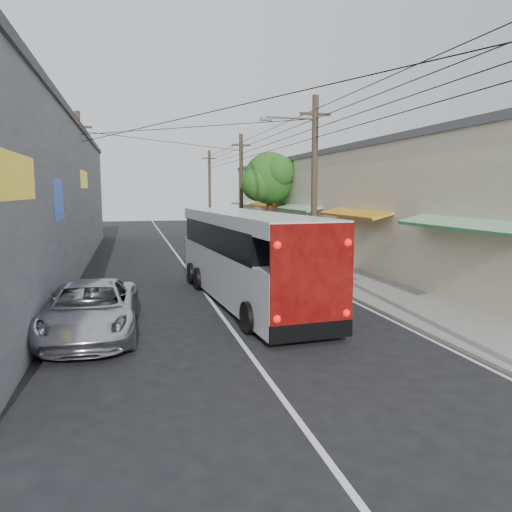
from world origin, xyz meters
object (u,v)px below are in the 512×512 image
at_px(parked_suv, 300,262).
at_px(pedestrian_far, 319,259).
at_px(jeepney, 91,310).
at_px(pedestrian_near, 317,256).
at_px(parked_car_mid, 232,238).
at_px(parked_car_far, 227,232).
at_px(coach_bus, 245,256).

bearing_deg(parked_suv, pedestrian_far, -22.22).
height_order(jeepney, pedestrian_near, pedestrian_near).
distance_m(parked_car_mid, parked_car_far, 5.79).
xyz_separation_m(jeepney, parked_car_mid, (7.60, 18.65, 0.09)).
bearing_deg(pedestrian_far, pedestrian_near, -99.10).
xyz_separation_m(coach_bus, jeepney, (-4.99, -3.13, -0.91)).
height_order(parked_suv, parked_car_mid, parked_car_mid).
bearing_deg(parked_car_far, coach_bus, -93.28).
bearing_deg(parked_car_mid, parked_suv, -90.57).
distance_m(jeepney, pedestrian_near, 11.65).
height_order(jeepney, pedestrian_far, pedestrian_far).
height_order(parked_suv, parked_car_far, parked_suv).
bearing_deg(parked_car_mid, pedestrian_far, -86.80).
distance_m(parked_car_far, pedestrian_near, 17.26).
bearing_deg(parked_car_mid, jeepney, -116.73).
xyz_separation_m(coach_bus, pedestrian_far, (4.21, 3.77, -0.74)).
xyz_separation_m(parked_suv, parked_car_mid, (-0.80, 11.49, 0.05)).
distance_m(coach_bus, parked_car_far, 21.54).
height_order(coach_bus, pedestrian_far, coach_bus).
bearing_deg(jeepney, coach_bus, 33.95).
bearing_deg(coach_bus, jeepney, -152.46).
relative_size(parked_suv, parked_car_far, 1.18).
height_order(jeepney, parked_car_mid, parked_car_mid).
bearing_deg(parked_car_far, parked_car_mid, -92.12).
bearing_deg(parked_suv, jeepney, -143.99).
bearing_deg(parked_car_mid, coach_bus, -104.09).
bearing_deg(pedestrian_far, jeepney, 27.78).
xyz_separation_m(jeepney, parked_car_far, (8.40, 24.39, 0.01)).
relative_size(jeepney, pedestrian_far, 3.39).
bearing_deg(coach_bus, parked_car_far, 76.32).
relative_size(coach_bus, parked_car_far, 2.49).
relative_size(parked_car_far, pedestrian_far, 2.89).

